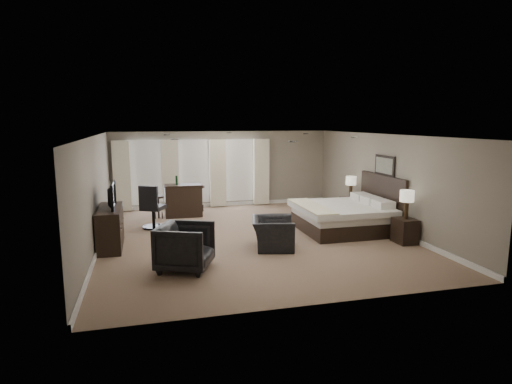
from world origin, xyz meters
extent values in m
cube|color=#7E6450|center=(0.00, 0.00, 0.00)|extent=(7.60, 8.60, 0.04)
cube|color=silver|center=(0.00, 0.00, 2.60)|extent=(7.60, 8.60, 0.04)
cube|color=gray|center=(0.00, 4.25, 1.30)|extent=(7.50, 0.04, 2.60)
cube|color=gray|center=(0.00, -4.25, 1.30)|extent=(7.50, 0.04, 2.60)
cube|color=gray|center=(-3.75, 0.00, 1.30)|extent=(0.04, 8.50, 2.60)
cube|color=gray|center=(3.75, 0.00, 1.30)|extent=(0.04, 8.50, 2.60)
cube|color=silver|center=(-2.60, 4.19, 1.25)|extent=(1.15, 0.04, 2.05)
cube|color=silver|center=(-1.00, 4.19, 1.25)|extent=(1.15, 0.04, 2.05)
cube|color=silver|center=(0.60, 4.19, 1.25)|extent=(1.15, 0.04, 2.05)
cube|color=beige|center=(-3.35, 4.07, 1.18)|extent=(0.55, 0.12, 2.30)
cube|color=beige|center=(-1.80, 4.07, 1.18)|extent=(0.55, 0.12, 2.30)
cube|color=beige|center=(-0.20, 4.07, 1.18)|extent=(0.55, 0.12, 2.30)
cube|color=beige|center=(1.35, 4.07, 1.18)|extent=(0.55, 0.12, 2.30)
cube|color=silver|center=(2.58, -0.02, 0.75)|extent=(2.34, 2.24, 1.49)
cube|color=black|center=(3.47, -1.47, 0.30)|extent=(0.45, 0.56, 0.61)
cube|color=black|center=(3.47, 1.43, 0.31)|extent=(0.46, 0.57, 0.62)
cube|color=beige|center=(3.47, -1.47, 0.96)|extent=(0.34, 0.34, 0.70)
cube|color=beige|center=(3.47, 1.43, 0.95)|extent=(0.32, 0.32, 0.66)
cube|color=slate|center=(3.70, -0.02, 1.75)|extent=(0.04, 0.96, 0.56)
cube|color=black|center=(-3.45, -0.02, 0.47)|extent=(0.53, 1.63, 0.95)
imported|color=black|center=(-3.45, -0.02, 1.01)|extent=(0.59, 1.03, 0.13)
imported|color=black|center=(0.23, -1.04, 0.48)|extent=(0.96, 1.23, 0.96)
imported|color=black|center=(-1.89, -2.03, 0.51)|extent=(1.25, 1.28, 1.03)
cube|color=black|center=(-1.49, 2.88, 0.51)|extent=(1.16, 0.61, 1.02)
cube|color=black|center=(-2.26, 2.80, 0.35)|extent=(0.39, 0.39, 0.69)
cube|color=black|center=(-0.93, 3.61, 0.42)|extent=(0.48, 0.48, 0.84)
cube|color=black|center=(-2.43, 1.60, 0.61)|extent=(0.84, 0.84, 1.23)
camera|label=1|loc=(-2.59, -10.34, 2.95)|focal=30.00mm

